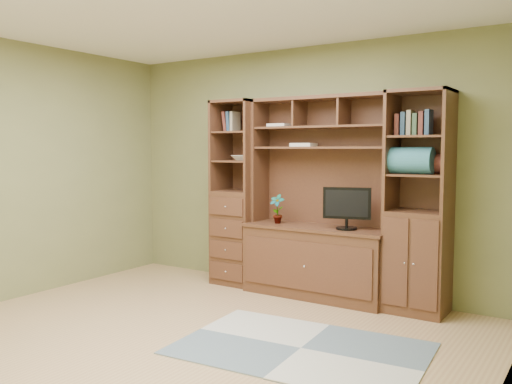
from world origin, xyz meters
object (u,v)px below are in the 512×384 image
Objects in this scene: left_tower at (238,193)px; center_hutch at (317,197)px; right_tower at (419,203)px; monitor at (347,201)px.

center_hutch is at bearing -2.29° from left_tower.
center_hutch and left_tower have the same top height.
center_hutch is at bearing -177.77° from right_tower.
monitor is at bearing -173.68° from right_tower.
center_hutch is at bearing 157.97° from monitor.
left_tower reaches higher than monitor.
left_tower is 2.02m from right_tower.
right_tower is at bearing 2.23° from center_hutch.
right_tower is (2.02, 0.00, 0.00)m from left_tower.
center_hutch is 1.00× the size of left_tower.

